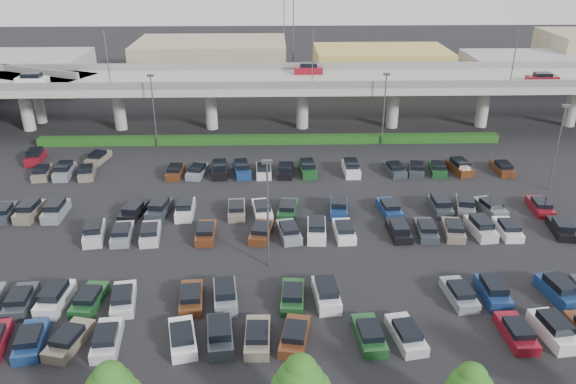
{
  "coord_description": "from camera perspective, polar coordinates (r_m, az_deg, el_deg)",
  "views": [
    {
      "loc": [
        0.65,
        -51.58,
        27.4
      ],
      "look_at": [
        2.06,
        3.66,
        2.0
      ],
      "focal_mm": 35.0,
      "sensor_mm": 36.0,
      "label": 1
    }
  ],
  "objects": [
    {
      "name": "hedge",
      "position": [
        81.16,
        -1.85,
        5.35
      ],
      "size": [
        66.0,
        1.6,
        1.1
      ],
      "primitive_type": "cube",
      "color": "#134113",
      "rests_on": "ground"
    },
    {
      "name": "light_poles",
      "position": [
        57.81,
        -6.11,
        3.07
      ],
      "size": [
        66.9,
        48.38,
        10.3
      ],
      "color": "#4C4C51",
      "rests_on": "ground"
    },
    {
      "name": "ground",
      "position": [
        58.41,
        -1.93,
        -3.31
      ],
      "size": [
        280.0,
        280.0,
        0.0
      ],
      "primitive_type": "plane",
      "color": "black"
    },
    {
      "name": "parked_cars",
      "position": [
        55.08,
        -2.72,
        -4.45
      ],
      "size": [
        63.07,
        41.69,
        1.67
      ],
      "color": "#552C16",
      "rests_on": "ground"
    },
    {
      "name": "distant_buildings",
      "position": [
        116.43,
        4.46,
        12.89
      ],
      "size": [
        138.0,
        24.0,
        9.0
      ],
      "color": "gray",
      "rests_on": "ground"
    },
    {
      "name": "tree_row",
      "position": [
        34.61,
        -1.03,
        -18.94
      ],
      "size": [
        65.07,
        3.66,
        5.94
      ],
      "color": "#332316",
      "rests_on": "ground"
    },
    {
      "name": "overpass",
      "position": [
        86.04,
        -2.05,
        10.93
      ],
      "size": [
        150.0,
        13.0,
        15.8
      ],
      "color": "gray",
      "rests_on": "ground"
    }
  ]
}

